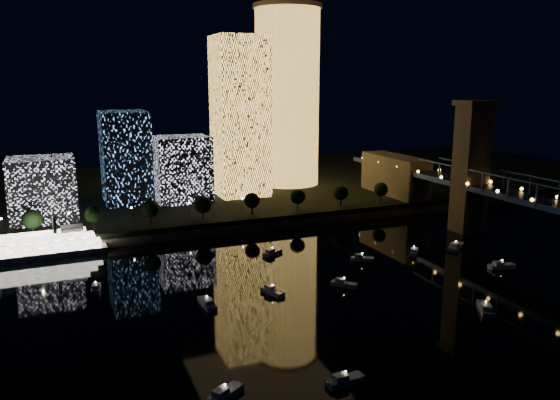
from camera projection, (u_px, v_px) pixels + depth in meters
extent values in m
plane|color=black|center=(400.00, 303.00, 143.18)|extent=(520.00, 520.00, 0.00)
cube|color=black|center=(225.00, 187.00, 287.24)|extent=(420.00, 160.00, 5.00)
cube|color=#6B5E4C|center=(281.00, 223.00, 216.96)|extent=(420.00, 6.00, 3.00)
cylinder|color=#FFBC51|center=(287.00, 99.00, 274.17)|extent=(32.00, 32.00, 86.40)
cylinder|color=#6B5E4C|center=(287.00, 6.00, 264.71)|extent=(34.00, 34.00, 2.00)
cube|color=#FFBC51|center=(240.00, 117.00, 248.64)|extent=(22.56, 22.56, 71.79)
cube|color=white|center=(182.00, 169.00, 239.30)|extent=(23.18, 19.62, 28.53)
cube|color=#4F8DD6|center=(125.00, 157.00, 237.48)|extent=(19.68, 25.59, 39.36)
cube|color=white|center=(43.00, 189.00, 206.68)|extent=(23.85, 21.68, 23.85)
cube|color=#6B5E4C|center=(471.00, 170.00, 207.33)|extent=(11.00, 9.00, 48.00)
cube|color=#6B5E4C|center=(476.00, 103.00, 201.98)|extent=(13.00, 11.00, 2.00)
cube|color=#6B5E4C|center=(394.00, 180.00, 255.19)|extent=(12.00, 40.00, 23.00)
cube|color=navy|center=(541.00, 196.00, 171.67)|extent=(0.50, 0.50, 7.00)
cube|color=navy|center=(486.00, 183.00, 193.36)|extent=(0.50, 0.50, 7.00)
cube|color=navy|center=(443.00, 173.00, 215.05)|extent=(0.50, 0.50, 7.00)
sphere|color=gold|center=(467.00, 184.00, 201.67)|extent=(1.20, 1.20, 1.20)
sphere|color=gold|center=(398.00, 166.00, 242.34)|extent=(1.20, 1.20, 1.20)
cube|color=silver|center=(40.00, 254.00, 180.22)|extent=(42.55, 10.66, 2.12)
cube|color=white|center=(39.00, 248.00, 179.78)|extent=(39.00, 9.70, 1.94)
cube|color=white|center=(39.00, 242.00, 179.37)|extent=(35.46, 8.74, 1.94)
cube|color=white|center=(38.00, 237.00, 178.95)|extent=(30.14, 7.74, 1.94)
cube|color=silver|center=(72.00, 228.00, 182.74)|extent=(7.18, 5.45, 1.59)
cylinder|color=black|center=(55.00, 226.00, 178.67)|extent=(1.23, 1.23, 5.29)
cylinder|color=black|center=(54.00, 223.00, 181.83)|extent=(1.23, 1.23, 5.29)
cube|color=silver|center=(272.00, 253.00, 182.82)|extent=(7.87, 5.69, 1.20)
cube|color=silver|center=(270.00, 251.00, 181.73)|extent=(3.28, 2.99, 1.00)
sphere|color=white|center=(272.00, 247.00, 182.39)|extent=(0.36, 0.36, 0.36)
cube|color=silver|center=(225.00, 394.00, 100.39)|extent=(8.08, 6.39, 1.20)
cube|color=silver|center=(221.00, 392.00, 99.21)|extent=(3.46, 3.23, 1.00)
sphere|color=white|center=(225.00, 384.00, 99.96)|extent=(0.36, 0.36, 0.36)
cube|color=silver|center=(485.00, 309.00, 137.93)|extent=(7.25, 9.14, 1.20)
cube|color=silver|center=(487.00, 307.00, 136.40)|extent=(3.66, 3.91, 1.00)
sphere|color=white|center=(486.00, 301.00, 137.50)|extent=(0.36, 0.36, 0.36)
cube|color=silver|center=(345.00, 381.00, 104.92)|extent=(8.03, 3.28, 1.20)
cube|color=silver|center=(340.00, 377.00, 104.15)|extent=(2.93, 2.30, 1.00)
sphere|color=white|center=(346.00, 371.00, 104.49)|extent=(0.36, 0.36, 0.36)
cube|color=silver|center=(362.00, 259.00, 176.47)|extent=(7.54, 5.56, 1.20)
cube|color=silver|center=(359.00, 256.00, 176.36)|extent=(3.16, 2.90, 1.00)
sphere|color=white|center=(362.00, 253.00, 176.05)|extent=(0.36, 0.36, 0.36)
cube|color=silver|center=(456.00, 247.00, 189.65)|extent=(9.61, 7.72, 1.20)
cube|color=silver|center=(455.00, 245.00, 188.27)|extent=(4.13, 3.88, 1.00)
sphere|color=white|center=(456.00, 241.00, 189.22)|extent=(0.36, 0.36, 0.36)
cube|color=silver|center=(502.00, 266.00, 169.67)|extent=(8.70, 4.01, 1.20)
cube|color=silver|center=(498.00, 263.00, 169.16)|extent=(3.25, 2.63, 1.00)
sphere|color=white|center=(502.00, 260.00, 169.24)|extent=(0.36, 0.36, 0.36)
cube|color=silver|center=(207.00, 303.00, 141.27)|extent=(3.21, 8.77, 1.20)
cube|color=silver|center=(209.00, 301.00, 139.89)|extent=(2.40, 3.14, 1.00)
sphere|color=white|center=(207.00, 296.00, 140.84)|extent=(0.36, 0.36, 0.36)
cube|color=silver|center=(96.00, 289.00, 151.24)|extent=(3.16, 7.06, 1.20)
cube|color=silver|center=(95.00, 286.00, 150.04)|extent=(2.10, 2.62, 1.00)
sphere|color=white|center=(95.00, 282.00, 150.81)|extent=(0.36, 0.36, 0.36)
cube|color=silver|center=(344.00, 284.00, 154.59)|extent=(6.78, 7.01, 1.20)
cube|color=silver|center=(340.00, 280.00, 154.80)|extent=(3.17, 3.20, 1.00)
sphere|color=white|center=(344.00, 278.00, 154.16)|extent=(0.36, 0.36, 0.36)
cube|color=silver|center=(273.00, 292.00, 149.13)|extent=(4.96, 7.91, 1.20)
cube|color=silver|center=(270.00, 287.00, 149.70)|extent=(2.78, 3.17, 1.00)
sphere|color=white|center=(273.00, 285.00, 148.70)|extent=(0.36, 0.36, 0.36)
cube|color=silver|center=(414.00, 252.00, 183.78)|extent=(6.78, 7.45, 1.20)
cube|color=silver|center=(414.00, 250.00, 182.48)|extent=(3.25, 3.33, 1.00)
sphere|color=white|center=(414.00, 246.00, 183.36)|extent=(0.36, 0.36, 0.36)
cylinder|color=black|center=(33.00, 229.00, 187.84)|extent=(0.70, 0.70, 4.00)
sphere|color=black|center=(32.00, 219.00, 187.09)|extent=(6.82, 6.82, 6.82)
cylinder|color=black|center=(94.00, 224.00, 195.25)|extent=(0.70, 0.70, 4.00)
sphere|color=black|center=(93.00, 214.00, 194.50)|extent=(6.16, 6.16, 6.16)
cylinder|color=black|center=(151.00, 218.00, 202.67)|extent=(0.70, 0.70, 4.00)
sphere|color=black|center=(150.00, 209.00, 201.92)|extent=(6.39, 6.39, 6.39)
cylinder|color=black|center=(203.00, 214.00, 210.08)|extent=(0.70, 0.70, 4.00)
sphere|color=black|center=(203.00, 205.00, 209.34)|extent=(6.75, 6.75, 6.75)
cylinder|color=black|center=(252.00, 209.00, 217.50)|extent=(0.70, 0.70, 4.00)
sphere|color=black|center=(252.00, 200.00, 216.75)|extent=(6.27, 6.27, 6.27)
cylinder|color=black|center=(298.00, 205.00, 224.92)|extent=(0.70, 0.70, 4.00)
sphere|color=black|center=(298.00, 197.00, 224.17)|extent=(6.33, 6.33, 6.33)
cylinder|color=black|center=(341.00, 201.00, 232.33)|extent=(0.70, 0.70, 4.00)
sphere|color=black|center=(341.00, 193.00, 231.59)|extent=(6.38, 6.38, 6.38)
cylinder|color=black|center=(381.00, 197.00, 239.75)|extent=(0.70, 0.70, 4.00)
sphere|color=black|center=(381.00, 189.00, 239.00)|extent=(6.12, 6.12, 6.12)
cylinder|color=black|center=(2.00, 227.00, 189.44)|extent=(0.24, 0.24, 5.00)
sphere|color=#FFCC7F|center=(1.00, 219.00, 188.84)|extent=(0.70, 0.70, 0.70)
cylinder|color=black|center=(70.00, 221.00, 197.60)|extent=(0.24, 0.24, 5.00)
sphere|color=#FFCC7F|center=(69.00, 213.00, 197.00)|extent=(0.70, 0.70, 0.70)
cylinder|color=black|center=(132.00, 215.00, 205.76)|extent=(0.24, 0.24, 5.00)
sphere|color=#FFCC7F|center=(131.00, 208.00, 205.16)|extent=(0.70, 0.70, 0.70)
cylinder|color=black|center=(189.00, 210.00, 213.92)|extent=(0.24, 0.24, 5.00)
sphere|color=#FFCC7F|center=(189.00, 203.00, 213.32)|extent=(0.70, 0.70, 0.70)
cylinder|color=black|center=(242.00, 205.00, 222.07)|extent=(0.24, 0.24, 5.00)
sphere|color=#FFCC7F|center=(242.00, 198.00, 221.48)|extent=(0.70, 0.70, 0.70)
cylinder|color=black|center=(292.00, 201.00, 230.23)|extent=(0.24, 0.24, 5.00)
sphere|color=#FFCC7F|center=(292.00, 194.00, 229.63)|extent=(0.70, 0.70, 0.70)
cylinder|color=black|center=(338.00, 197.00, 238.39)|extent=(0.24, 0.24, 5.00)
sphere|color=#FFCC7F|center=(338.00, 190.00, 237.79)|extent=(0.70, 0.70, 0.70)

